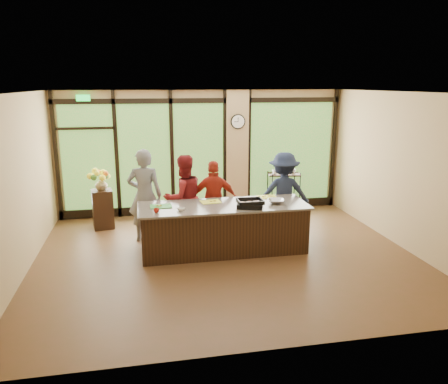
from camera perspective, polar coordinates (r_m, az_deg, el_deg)
name	(u,v)px	position (r m, az deg, el deg)	size (l,w,h in m)	color
floor	(226,256)	(8.27, 0.32, -8.39)	(7.00, 7.00, 0.00)	#54391D
ceiling	(227,92)	(7.64, 0.35, 12.88)	(7.00, 7.00, 0.00)	white
back_wall	(203,153)	(10.73, -2.81, 5.16)	(7.00, 7.00, 0.00)	tan
left_wall	(18,187)	(7.93, -25.31, 0.63)	(6.00, 6.00, 0.00)	tan
right_wall	(403,171)	(9.16, 22.38, 2.57)	(6.00, 6.00, 0.00)	tan
window_wall	(210,157)	(10.72, -1.90, 4.60)	(6.90, 0.12, 3.00)	tan
island_base	(223,229)	(8.39, -0.08, -4.84)	(3.10, 1.00, 0.88)	black
countertop	(223,206)	(8.25, -0.08, -1.82)	(3.20, 1.10, 0.04)	gray
wall_clock	(238,122)	(10.66, 1.83, 9.18)	(0.36, 0.04, 0.36)	black
cook_left	(145,196)	(8.93, -10.31, -0.46)	(0.69, 0.46, 1.91)	slate
cook_midleft	(184,198)	(8.93, -5.30, -0.76)	(0.86, 0.67, 1.77)	maroon
cook_midright	(214,200)	(9.02, -1.27, -1.00)	(0.95, 0.40, 1.63)	#9F2818
cook_right	(284,193)	(9.34, 7.78, -0.19)	(1.13, 0.65, 1.76)	#1A2139
roasting_pan	(250,205)	(8.08, 3.42, -1.74)	(0.46, 0.36, 0.08)	black
mixing_bowl	(276,201)	(8.40, 6.80, -1.21)	(0.32, 0.32, 0.08)	silver
cutting_board_left	(161,206)	(8.21, -8.23, -1.86)	(0.40, 0.30, 0.01)	green
cutting_board_center	(211,202)	(8.44, -1.76, -1.28)	(0.38, 0.28, 0.01)	yellow
cutting_board_right	(267,197)	(8.84, 5.63, -0.64)	(0.38, 0.28, 0.01)	yellow
prep_bowl_near	(181,209)	(7.92, -5.63, -2.26)	(0.14, 0.14, 0.04)	silver
prep_bowl_mid	(241,204)	(8.21, 2.27, -1.63)	(0.13, 0.13, 0.04)	silver
prep_bowl_far	(241,198)	(8.71, 2.28, -0.73)	(0.12, 0.12, 0.03)	silver
red_ramekin	(156,210)	(7.84, -8.83, -2.40)	(0.10, 0.10, 0.08)	#A71910
flower_stand	(103,209)	(10.07, -15.54, -2.16)	(0.43, 0.43, 0.87)	black
flower_vase	(101,184)	(9.93, -15.76, 1.03)	(0.27, 0.27, 0.28)	olive
bar_cart	(284,186)	(11.03, 7.79, 0.75)	(0.85, 0.57, 1.07)	black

